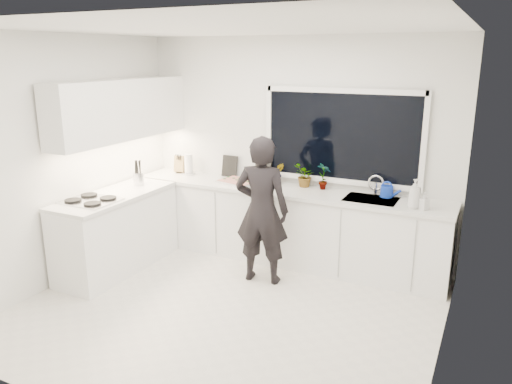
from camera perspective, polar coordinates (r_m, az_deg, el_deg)
The scene contains 25 objects.
floor at distance 5.15m, azimuth -3.40°, elevation -13.45°, with size 4.00×3.50×0.02m, color beige.
wall_back at distance 6.20m, azimuth 4.44°, elevation 4.94°, with size 4.00×0.02×2.70m, color white.
wall_left at distance 5.89m, azimuth -20.94°, elevation 3.39°, with size 0.02×3.50×2.70m, color white.
wall_right at distance 4.07m, azimuth 21.72°, elevation -1.73°, with size 0.02×3.50×2.70m, color white.
ceiling at distance 4.52m, azimuth -3.98°, elevation 18.38°, with size 4.00×3.50×0.02m, color white.
window at distance 5.94m, azimuth 9.76°, elevation 6.26°, with size 1.80×0.02×1.00m, color black.
base_cabinets_back at distance 6.16m, azimuth 3.19°, elevation -3.89°, with size 3.92×0.58×0.88m, color white.
base_cabinets_left at distance 6.14m, azimuth -15.57°, elevation -4.53°, with size 0.58×1.60×0.88m, color white.
countertop_back at distance 6.01m, azimuth 3.22°, elevation 0.22°, with size 3.94×0.62×0.04m, color silver.
countertop_left at distance 6.00m, azimuth -15.89°, elevation -0.39°, with size 0.62×1.60×0.04m, color silver.
upper_cabinets at distance 6.16m, azimuth -15.21°, elevation 9.08°, with size 0.34×2.10×0.70m, color white.
sink at distance 5.72m, azimuth 12.98°, elevation -1.27°, with size 0.58×0.42×0.14m, color silver.
faucet at distance 5.87m, azimuth 13.53°, elevation 0.74°, with size 0.03×0.03×0.22m, color silver.
stovetop at distance 5.76m, azimuth -18.36°, elevation -0.88°, with size 0.56×0.48×0.03m, color black.
person at distance 5.47m, azimuth 0.66°, elevation -2.12°, with size 0.60×0.40×1.65m, color black.
pizza_tray at distance 6.24m, azimuth -2.04°, elevation 1.14°, with size 0.48×0.35×0.03m, color silver.
pizza at distance 6.24m, azimuth -2.04°, elevation 1.29°, with size 0.44×0.31×0.01m, color #A81716.
watering_can at distance 5.81m, azimuth 14.71°, elevation 0.07°, with size 0.14×0.14×0.13m, color #1335B5.
paper_towel_roll at distance 6.74m, azimuth -7.70°, elevation 3.08°, with size 0.11×0.11×0.26m, color silver.
knife_block at distance 6.87m, azimuth -8.72°, elevation 3.11°, with size 0.13×0.10×0.22m, color #9F814A.
utensil_crock at distance 6.30m, azimuth -13.27°, elevation 1.48°, with size 0.13×0.13×0.16m, color #BBBABF.
picture_frame_large at distance 6.57m, azimuth -3.04°, elevation 2.98°, with size 0.22×0.02×0.28m, color black.
picture_frame_small at distance 6.35m, azimuth 0.80°, elevation 2.65°, with size 0.25×0.02×0.30m, color black.
herb_plants at distance 6.06m, azimuth 5.56°, elevation 1.89°, with size 0.79×0.28×0.33m.
soap_bottles at distance 5.44m, azimuth 17.87°, elevation -0.37°, with size 0.24×0.17×0.31m.
Camera 1 is at (2.25, -3.91, 2.48)m, focal length 35.00 mm.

